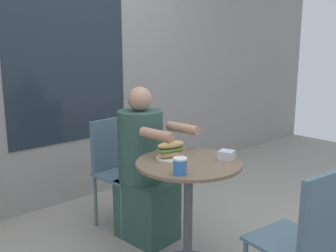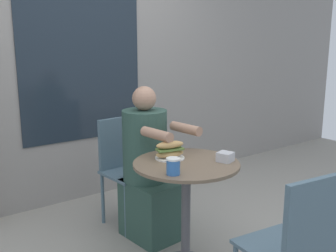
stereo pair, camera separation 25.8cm
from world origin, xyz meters
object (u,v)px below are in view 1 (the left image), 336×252
(drink_cup, at_px, (180,166))
(diner_chair, at_px, (116,162))
(cafe_table, at_px, (188,191))
(seated_diner, at_px, (144,174))
(empty_chair_across, at_px, (307,234))
(sandwich_on_plate, at_px, (171,151))

(drink_cup, bearing_deg, diner_chair, 76.04)
(cafe_table, xyz_separation_m, seated_diner, (0.05, 0.52, -0.03))
(seated_diner, bearing_deg, cafe_table, 79.21)
(cafe_table, bearing_deg, diner_chair, 87.15)
(diner_chair, xyz_separation_m, drink_cup, (-0.25, -1.00, 0.26))
(diner_chair, distance_m, drink_cup, 1.06)
(cafe_table, height_order, diner_chair, diner_chair)
(seated_diner, relative_size, drink_cup, 12.03)
(empty_chair_across, bearing_deg, diner_chair, 97.55)
(drink_cup, bearing_deg, empty_chair_across, -68.42)
(sandwich_on_plate, height_order, drink_cup, sandwich_on_plate)
(sandwich_on_plate, bearing_deg, cafe_table, -75.36)
(seated_diner, bearing_deg, empty_chair_across, 85.20)
(drink_cup, bearing_deg, cafe_table, 32.88)
(sandwich_on_plate, bearing_deg, empty_chair_across, -84.47)
(diner_chair, bearing_deg, sandwich_on_plate, 79.19)
(diner_chair, bearing_deg, cafe_table, 82.28)
(empty_chair_across, xyz_separation_m, sandwich_on_plate, (-0.09, 0.92, 0.27))
(cafe_table, relative_size, diner_chair, 0.85)
(sandwich_on_plate, bearing_deg, drink_cup, -123.32)
(cafe_table, relative_size, drink_cup, 7.62)
(cafe_table, height_order, seated_diner, seated_diner)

